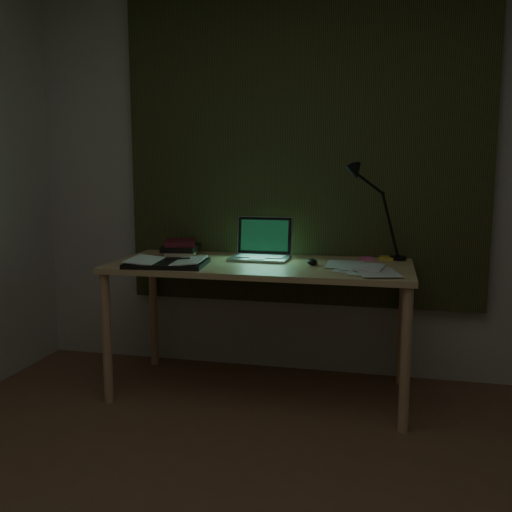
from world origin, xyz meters
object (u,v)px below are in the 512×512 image
at_px(open_textbook, 167,262).
at_px(desk_lamp, 399,215).
at_px(desk, 261,329).
at_px(laptop, 260,239).
at_px(book_stack, 181,247).
at_px(loose_papers, 360,267).

height_order(open_textbook, desk_lamp, desk_lamp).
bearing_deg(desk, open_textbook, -158.14).
relative_size(open_textbook, desk_lamp, 0.81).
distance_m(laptop, desk_lamp, 0.82).
distance_m(desk, book_stack, 0.71).
distance_m(open_textbook, desk_lamp, 1.35).
distance_m(desk, desk_lamp, 1.03).
bearing_deg(desk_lamp, loose_papers, -130.69).
bearing_deg(open_textbook, desk_lamp, 15.50).
xyz_separation_m(desk, book_stack, (-0.54, 0.18, 0.43)).
bearing_deg(loose_papers, laptop, 162.25).
distance_m(desk, laptop, 0.52).
relative_size(desk, open_textbook, 3.94).
relative_size(laptop, desk_lamp, 0.72).
xyz_separation_m(book_stack, loose_papers, (1.09, -0.25, -0.04)).
bearing_deg(desk, loose_papers, -7.53).
relative_size(laptop, book_stack, 1.56).
height_order(book_stack, loose_papers, book_stack).
height_order(open_textbook, book_stack, book_stack).
bearing_deg(laptop, open_textbook, -144.65).
bearing_deg(loose_papers, desk_lamp, 61.36).
height_order(loose_papers, desk_lamp, desk_lamp).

